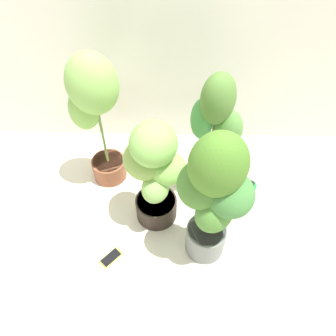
% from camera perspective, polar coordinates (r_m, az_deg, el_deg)
% --- Properties ---
extents(ground_plane, '(8.00, 8.00, 0.00)m').
position_cam_1_polar(ground_plane, '(2.10, -1.94, -10.33)').
color(ground_plane, silver).
rests_on(ground_plane, ground).
extents(mylar_back_wall, '(3.20, 0.01, 2.00)m').
position_cam_1_polar(mylar_back_wall, '(2.08, -1.55, 26.45)').
color(mylar_back_wall, silver).
rests_on(mylar_back_wall, ground).
extents(potted_plant_front_right, '(0.46, 0.37, 0.92)m').
position_cam_1_polar(potted_plant_front_right, '(1.58, 7.96, -4.57)').
color(potted_plant_front_right, slate).
rests_on(potted_plant_front_right, ground).
extents(potted_plant_back_left, '(0.36, 0.29, 0.95)m').
position_cam_1_polar(potted_plant_back_left, '(1.97, -12.64, 10.04)').
color(potted_plant_back_left, brown).
rests_on(potted_plant_back_left, ground).
extents(potted_plant_center, '(0.39, 0.37, 0.76)m').
position_cam_1_polar(potted_plant_center, '(1.80, -2.40, -0.53)').
color(potted_plant_center, '#2E241D').
rests_on(potted_plant_center, ground).
extents(potted_plant_back_right, '(0.34, 0.28, 0.89)m').
position_cam_1_polar(potted_plant_back_right, '(1.94, 7.93, 6.06)').
color(potted_plant_back_right, '#35291D').
rests_on(potted_plant_back_right, ground).
extents(cell_phone, '(0.15, 0.15, 0.01)m').
position_cam_1_polar(cell_phone, '(2.02, -9.86, -15.06)').
color(cell_phone, '#C6C651').
rests_on(cell_phone, ground).
extents(nutrient_bottle, '(0.08, 0.08, 0.21)m').
position_cam_1_polar(nutrient_bottle, '(2.18, 13.68, -4.30)').
color(nutrient_bottle, '#218D3B').
rests_on(nutrient_bottle, ground).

